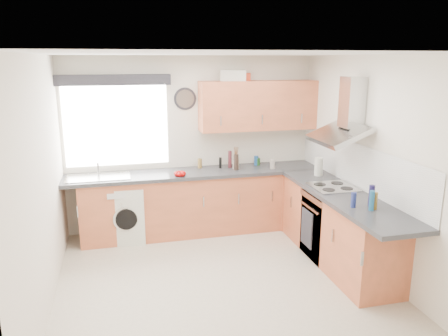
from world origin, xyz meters
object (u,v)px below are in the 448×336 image
object	(u,v)px
oven	(331,224)
upper_cabinets	(258,105)
extractor_hood	(345,118)
washing_machine	(126,213)

from	to	relation	value
oven	upper_cabinets	bearing A→B (deg)	112.54
extractor_hood	washing_machine	size ratio (longest dim) A/B	1.00
upper_cabinets	washing_machine	world-z (taller)	upper_cabinets
oven	washing_machine	bearing A→B (deg)	155.02
extractor_hood	washing_machine	xyz separation A→B (m)	(-2.59, 1.16, -1.38)
extractor_hood	upper_cabinets	distance (m)	1.48
oven	upper_cabinets	distance (m)	1.99
upper_cabinets	oven	bearing A→B (deg)	-67.46
oven	washing_machine	xyz separation A→B (m)	(-2.49, 1.16, -0.04)
washing_machine	oven	bearing A→B (deg)	-18.29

